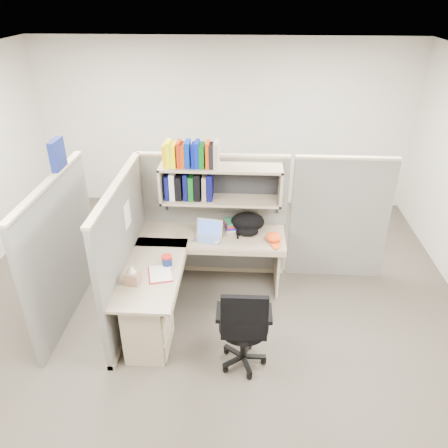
# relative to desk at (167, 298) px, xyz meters

# --- Properties ---
(ground) EXTENTS (6.00, 6.00, 0.00)m
(ground) POSITION_rel_desk_xyz_m (0.41, 0.29, -0.44)
(ground) COLOR #353029
(ground) RESTS_ON ground
(room_shell) EXTENTS (6.00, 6.00, 6.00)m
(room_shell) POSITION_rel_desk_xyz_m (0.41, 0.29, 1.18)
(room_shell) COLOR beige
(room_shell) RESTS_ON ground
(cubicle) EXTENTS (3.79, 1.84, 1.95)m
(cubicle) POSITION_rel_desk_xyz_m (0.04, 0.74, 0.47)
(cubicle) COLOR #5E5E5A
(cubicle) RESTS_ON ground
(desk) EXTENTS (1.74, 1.75, 0.73)m
(desk) POSITION_rel_desk_xyz_m (0.00, 0.00, 0.00)
(desk) COLOR gray
(desk) RESTS_ON ground
(laptop) EXTENTS (0.36, 0.36, 0.22)m
(laptop) POSITION_rel_desk_xyz_m (0.36, 0.74, 0.40)
(laptop) COLOR #BBBCC0
(laptop) RESTS_ON desk
(backpack) EXTENTS (0.45, 0.38, 0.24)m
(backpack) POSITION_rel_desk_xyz_m (0.83, 0.94, 0.41)
(backpack) COLOR black
(backpack) RESTS_ON desk
(orange_cap) EXTENTS (0.24, 0.26, 0.10)m
(orange_cap) POSITION_rel_desk_xyz_m (1.13, 0.76, 0.34)
(orange_cap) COLOR #E54C13
(orange_cap) RESTS_ON desk
(snack_canister) EXTENTS (0.11, 0.11, 0.11)m
(snack_canister) POSITION_rel_desk_xyz_m (-0.02, 0.21, 0.35)
(snack_canister) COLOR navy
(snack_canister) RESTS_ON desk
(tissue_box) EXTENTS (0.15, 0.15, 0.21)m
(tissue_box) POSITION_rel_desk_xyz_m (-0.30, -0.14, 0.40)
(tissue_box) COLOR #9E7559
(tissue_box) RESTS_ON desk
(mouse) EXTENTS (0.11, 0.09, 0.04)m
(mouse) POSITION_rel_desk_xyz_m (0.48, 0.68, 0.31)
(mouse) COLOR #8699BF
(mouse) RESTS_ON desk
(paper_cup) EXTENTS (0.07, 0.07, 0.10)m
(paper_cup) POSITION_rel_desk_xyz_m (0.38, 0.96, 0.34)
(paper_cup) COLOR silver
(paper_cup) RESTS_ON desk
(book_stack) EXTENTS (0.22, 0.26, 0.11)m
(book_stack) POSITION_rel_desk_xyz_m (0.62, 1.03, 0.34)
(book_stack) COLOR gray
(book_stack) RESTS_ON desk
(loose_paper) EXTENTS (0.29, 0.34, 0.00)m
(loose_paper) POSITION_rel_desk_xyz_m (-0.06, 0.04, 0.29)
(loose_paper) COLOR silver
(loose_paper) RESTS_ON desk
(task_chair) EXTENTS (0.53, 0.49, 1.02)m
(task_chair) POSITION_rel_desk_xyz_m (0.82, -0.48, -0.08)
(task_chair) COLOR black
(task_chair) RESTS_ON ground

